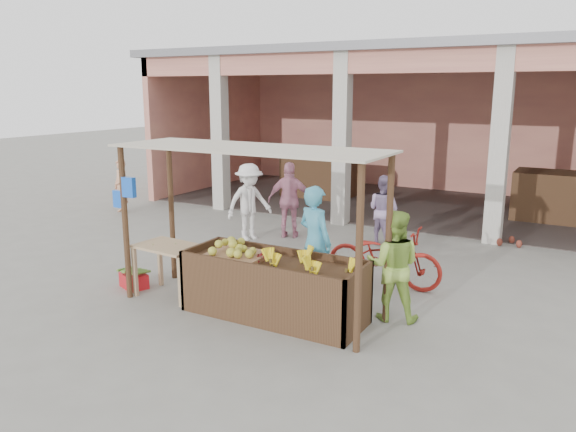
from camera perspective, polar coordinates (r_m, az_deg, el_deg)
The scene contains 19 objects.
ground at distance 8.39m, azimuth -4.40°, elevation -9.46°, with size 60.00×60.00×0.00m, color slate.
market_building at distance 15.96m, azimuth 13.96°, elevation 10.74°, with size 14.40×6.40×4.20m.
fruit_stall at distance 8.00m, azimuth -1.44°, elevation -7.50°, with size 2.60×0.95×0.80m, color #4D321E.
stall_awning at distance 7.92m, azimuth -4.49°, elevation 4.07°, with size 4.09×1.35×2.39m.
banana_heap at distance 7.58m, azimuth 2.01°, elevation -4.65°, with size 1.11×0.60×0.20m, color yellow, non-canonical shape.
melon_tray at distance 8.10m, azimuth -5.20°, elevation -3.55°, with size 0.84×0.73×0.22m.
berry_heap at distance 7.93m, azimuth -2.33°, elevation -4.16°, with size 0.39×0.32×0.12m, color maroon.
side_table at distance 8.90m, azimuth -12.00°, elevation -3.77°, with size 1.06×0.75×0.82m.
papaya_pile at distance 8.83m, azimuth -12.07°, elevation -2.33°, with size 0.65×0.37×0.19m, color #55902F, non-canonical shape.
red_crate at distance 9.55m, azimuth -15.38°, elevation -6.34°, with size 0.45×0.33×0.24m, color red.
plantain_bundle at distance 9.50m, azimuth -15.43°, elevation -5.46°, with size 0.36×0.25×0.07m, color #598731, non-canonical shape.
produce_sacks at distance 12.42m, azimuth 21.72°, elevation -1.41°, with size 0.84×0.79×0.64m.
vendor_blue at distance 8.63m, azimuth 2.76°, elevation -2.25°, with size 0.70×0.51×1.87m, color #4BAFD3.
vendor_green at distance 7.92m, azimuth 10.66°, elevation -4.68°, with size 0.79×0.46×1.65m, color #95BD46.
motorcycle at distance 9.30m, azimuth 9.72°, elevation -3.95°, with size 2.00×0.69×1.04m, color maroon.
shopper_a at distance 11.95m, azimuth -3.96°, elevation 1.74°, with size 1.14×0.57×1.77m, color silver.
shopper_b at distance 12.09m, azimuth 0.21°, elevation 1.87°, with size 1.03×0.55×1.76m, color #C67A92.
shopper_e at distance 15.24m, azimuth -16.59°, elevation 3.03°, with size 0.54×0.41×1.45m, color tan.
shopper_f at distance 11.73m, azimuth 9.71°, elevation 0.93°, with size 0.78×0.45×1.59m, color #987EA8.
Camera 1 is at (4.34, -6.44, 3.18)m, focal length 35.00 mm.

